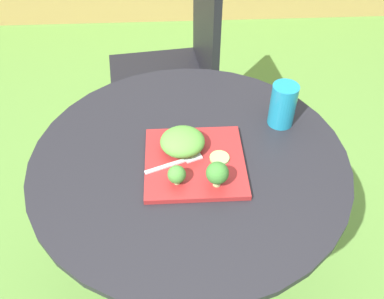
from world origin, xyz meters
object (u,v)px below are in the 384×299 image
patio_chair (180,60)px  fork (179,162)px  salad_plate (195,162)px  drinking_glass (283,107)px

patio_chair → fork: patio_chair is taller
salad_plate → fork: bearing=-171.5°
salad_plate → fork: fork is taller
patio_chair → salad_plate: bearing=-89.0°
salad_plate → drinking_glass: size_ratio=2.02×
patio_chair → fork: 0.88m
drinking_glass → fork: size_ratio=0.84×
salad_plate → patio_chair: bearing=91.0°
fork → drinking_glass: bearing=28.6°
patio_chair → drinking_glass: patio_chair is taller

